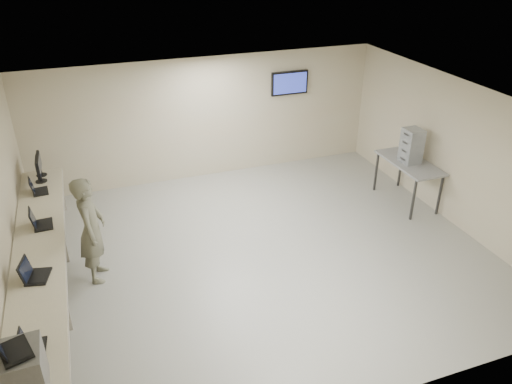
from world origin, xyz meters
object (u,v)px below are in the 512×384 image
object	(u,v)px
equipment_box	(21,371)
soldier	(92,230)
side_table	(409,165)
workbench	(40,254)

from	to	relation	value
equipment_box	soldier	size ratio (longest dim) A/B	0.29
soldier	side_table	xyz separation A→B (m)	(6.40, 0.48, -0.06)
soldier	side_table	bearing A→B (deg)	-74.29
soldier	side_table	size ratio (longest dim) A/B	1.18
equipment_box	soldier	bearing A→B (deg)	72.91
workbench	soldier	world-z (taller)	soldier
workbench	equipment_box	world-z (taller)	equipment_box
side_table	soldier	bearing A→B (deg)	-175.71
soldier	equipment_box	bearing A→B (deg)	175.66
workbench	soldier	size ratio (longest dim) A/B	3.24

